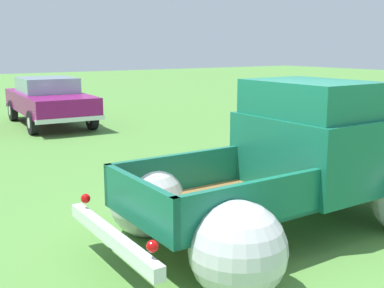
# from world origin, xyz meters

# --- Properties ---
(ground_plane) EXTENTS (80.00, 80.00, 0.00)m
(ground_plane) POSITION_xyz_m (0.00, 0.00, 0.00)
(ground_plane) COLOR #548C3D
(vintage_pickup_truck) EXTENTS (4.64, 2.81, 1.96)m
(vintage_pickup_truck) POSITION_xyz_m (0.39, -0.00, 0.76)
(vintage_pickup_truck) COLOR black
(vintage_pickup_truck) RESTS_ON ground
(show_car_1) EXTENTS (2.12, 4.64, 1.43)m
(show_car_1) POSITION_xyz_m (0.31, 10.15, 0.78)
(show_car_1) COLOR black
(show_car_1) RESTS_ON ground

